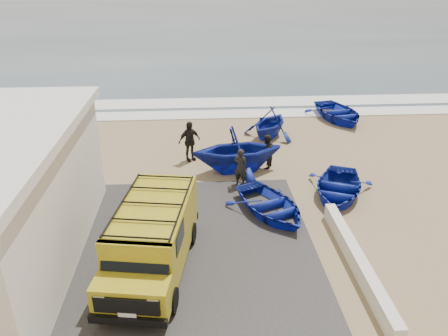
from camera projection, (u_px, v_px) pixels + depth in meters
name	position (u px, v px, depth m)	size (l,w,h in m)	color
ground	(192.00, 221.00, 15.70)	(160.00, 160.00, 0.00)	#9A8159
slab	(128.00, 257.00, 13.77)	(12.00, 10.00, 0.05)	#373533
ocean	(193.00, 23.00, 66.20)	(180.00, 88.00, 0.01)	#385166
surf_line	(192.00, 115.00, 26.51)	(180.00, 1.60, 0.06)	white
surf_wash	(192.00, 103.00, 28.77)	(180.00, 2.20, 0.04)	white
parapet	(357.00, 261.00, 13.17)	(0.35, 6.00, 0.55)	silver
van	(152.00, 236.00, 12.82)	(2.73, 5.28, 2.16)	#B19F1A
boat_near_left	(271.00, 205.00, 16.00)	(2.55, 3.57, 0.74)	#14269F
boat_near_right	(338.00, 187.00, 17.26)	(2.64, 3.70, 0.77)	#14269F
boat_mid_left	(237.00, 149.00, 19.05)	(3.41, 3.95, 2.08)	#14269F
boat_far_left	(270.00, 123.00, 22.89)	(2.69, 3.12, 1.64)	#14269F
boat_far_right	(338.00, 113.00, 25.62)	(3.04, 4.25, 0.88)	#14269F
fisherman_front	(241.00, 167.00, 17.90)	(0.60, 0.39, 1.64)	black
fisherman_middle	(267.00, 152.00, 19.47)	(0.76, 0.60, 1.57)	black
fisherman_back	(189.00, 141.00, 20.16)	(1.12, 0.46, 1.91)	black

